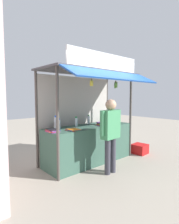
% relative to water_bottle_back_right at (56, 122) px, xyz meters
% --- Properties ---
extents(ground_plane, '(20.00, 20.00, 0.00)m').
position_rel_water_bottle_back_right_xyz_m(ground_plane, '(0.80, -0.27, -1.05)').
color(ground_plane, '#9E9384').
extents(stall_counter, '(2.32, 0.77, 0.91)m').
position_rel_water_bottle_back_right_xyz_m(stall_counter, '(0.80, -0.27, -0.59)').
color(stall_counter, '#385B4C').
rests_on(stall_counter, ground).
extents(stall_structure, '(2.52, 1.62, 2.60)m').
position_rel_water_bottle_back_right_xyz_m(stall_structure, '(0.80, -0.16, 0.54)').
color(stall_structure, '#4C4742').
rests_on(stall_structure, ground).
extents(water_bottle_back_right, '(0.08, 0.08, 0.30)m').
position_rel_water_bottle_back_right_xyz_m(water_bottle_back_right, '(0.00, 0.00, 0.00)').
color(water_bottle_back_right, silver).
rests_on(water_bottle_back_right, stall_counter).
extents(water_bottle_front_left, '(0.07, 0.07, 0.25)m').
position_rel_water_bottle_back_right_xyz_m(water_bottle_front_left, '(-0.00, -0.14, -0.02)').
color(water_bottle_front_left, silver).
rests_on(water_bottle_front_left, stall_counter).
extents(water_bottle_center, '(0.07, 0.07, 0.24)m').
position_rel_water_bottle_back_right_xyz_m(water_bottle_center, '(0.51, -0.10, -0.03)').
color(water_bottle_center, silver).
rests_on(water_bottle_center, stall_counter).
extents(water_bottle_back_left, '(0.07, 0.07, 0.24)m').
position_rel_water_bottle_back_right_xyz_m(water_bottle_back_left, '(1.02, 0.02, -0.03)').
color(water_bottle_back_left, silver).
rests_on(water_bottle_back_left, stall_counter).
extents(magazine_stack_front_right, '(0.26, 0.29, 0.03)m').
position_rel_water_bottle_back_right_xyz_m(magazine_stack_front_right, '(0.12, -0.50, -0.12)').
color(magazine_stack_front_right, green).
rests_on(magazine_stack_front_right, stall_counter).
extents(magazine_stack_right, '(0.25, 0.26, 0.08)m').
position_rel_water_bottle_back_right_xyz_m(magazine_stack_right, '(1.12, -0.42, -0.10)').
color(magazine_stack_right, purple).
rests_on(magazine_stack_right, stall_counter).
extents(magazine_stack_far_left, '(0.22, 0.26, 0.06)m').
position_rel_water_bottle_back_right_xyz_m(magazine_stack_far_left, '(1.42, -0.25, -0.11)').
color(magazine_stack_far_left, yellow).
rests_on(magazine_stack_far_left, stall_counter).
extents(magazine_stack_rear_center, '(0.23, 0.28, 0.06)m').
position_rel_water_bottle_back_right_xyz_m(magazine_stack_rear_center, '(-0.29, -0.35, -0.11)').
color(magazine_stack_rear_center, purple).
rests_on(magazine_stack_rear_center, stall_counter).
extents(banana_bunch_inner_right, '(0.11, 0.10, 0.28)m').
position_rel_water_bottle_back_right_xyz_m(banana_bunch_inner_right, '(1.21, -0.76, 0.87)').
color(banana_bunch_inner_right, '#332D23').
extents(banana_bunch_inner_left, '(0.09, 0.10, 0.25)m').
position_rel_water_bottle_back_right_xyz_m(banana_bunch_inner_left, '(0.42, -0.76, 0.88)').
color(banana_bunch_inner_left, '#332D23').
extents(vendor_person, '(0.60, 0.23, 1.59)m').
position_rel_water_bottle_back_right_xyz_m(vendor_person, '(0.66, -1.10, -0.09)').
color(vendor_person, '#383842').
rests_on(vendor_person, ground).
extents(plastic_crate, '(0.41, 0.41, 0.27)m').
position_rel_water_bottle_back_right_xyz_m(plastic_crate, '(2.33, -0.74, -0.92)').
color(plastic_crate, red).
rests_on(plastic_crate, ground).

